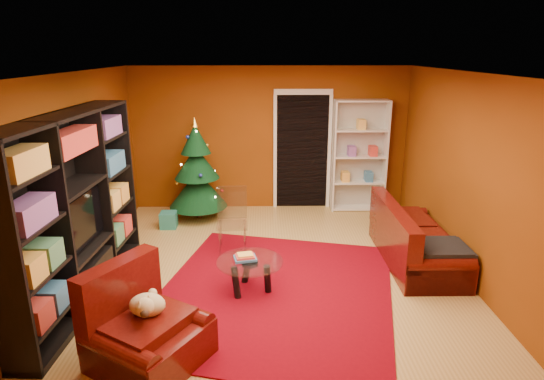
{
  "coord_description": "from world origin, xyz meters",
  "views": [
    {
      "loc": [
        -0.11,
        -5.45,
        2.86
      ],
      "look_at": [
        0.0,
        0.4,
        1.05
      ],
      "focal_mm": 30.0,
      "sensor_mm": 36.0,
      "label": 1
    }
  ],
  "objects_px": {
    "gift_box_teal": "(169,220)",
    "acrylic_chair": "(232,224)",
    "sofa": "(417,234)",
    "coffee_table": "(250,276)",
    "christmas_tree": "(197,170)",
    "dog": "(147,305)",
    "media_unit": "(74,211)",
    "white_bookshelf": "(359,156)",
    "gift_box_red": "(217,205)",
    "armchair": "(149,327)",
    "rug": "(275,292)"
  },
  "relations": [
    {
      "from": "gift_box_teal",
      "to": "acrylic_chair",
      "type": "relative_size",
      "value": 0.31
    },
    {
      "from": "gift_box_teal",
      "to": "sofa",
      "type": "distance_m",
      "value": 3.97
    },
    {
      "from": "coffee_table",
      "to": "christmas_tree",
      "type": "bearing_deg",
      "value": 110.68
    },
    {
      "from": "dog",
      "to": "sofa",
      "type": "bearing_deg",
      "value": -25.68
    },
    {
      "from": "media_unit",
      "to": "coffee_table",
      "type": "height_order",
      "value": "media_unit"
    },
    {
      "from": "gift_box_teal",
      "to": "white_bookshelf",
      "type": "xyz_separation_m",
      "value": [
        3.34,
        0.87,
        0.88
      ]
    },
    {
      "from": "sofa",
      "to": "gift_box_red",
      "type": "bearing_deg",
      "value": 53.96
    },
    {
      "from": "white_bookshelf",
      "to": "acrylic_chair",
      "type": "bearing_deg",
      "value": -139.83
    },
    {
      "from": "christmas_tree",
      "to": "white_bookshelf",
      "type": "relative_size",
      "value": 0.87
    },
    {
      "from": "dog",
      "to": "christmas_tree",
      "type": "bearing_deg",
      "value": 32.73
    },
    {
      "from": "media_unit",
      "to": "armchair",
      "type": "xyz_separation_m",
      "value": [
        1.09,
        -1.22,
        -0.71
      ]
    },
    {
      "from": "gift_box_teal",
      "to": "dog",
      "type": "distance_m",
      "value": 3.46
    },
    {
      "from": "white_bookshelf",
      "to": "dog",
      "type": "xyz_separation_m",
      "value": [
        -2.83,
        -4.27,
        -0.43
      ]
    },
    {
      "from": "christmas_tree",
      "to": "acrylic_chair",
      "type": "height_order",
      "value": "christmas_tree"
    },
    {
      "from": "white_bookshelf",
      "to": "gift_box_teal",
      "type": "bearing_deg",
      "value": -165.03
    },
    {
      "from": "gift_box_teal",
      "to": "dog",
      "type": "relative_size",
      "value": 0.67
    },
    {
      "from": "armchair",
      "to": "coffee_table",
      "type": "relative_size",
      "value": 1.23
    },
    {
      "from": "rug",
      "to": "dog",
      "type": "height_order",
      "value": "dog"
    },
    {
      "from": "media_unit",
      "to": "sofa",
      "type": "distance_m",
      "value": 4.44
    },
    {
      "from": "christmas_tree",
      "to": "gift_box_red",
      "type": "bearing_deg",
      "value": 54.11
    },
    {
      "from": "armchair",
      "to": "sofa",
      "type": "xyz_separation_m",
      "value": [
        3.21,
        2.12,
        0.03
      ]
    },
    {
      "from": "dog",
      "to": "coffee_table",
      "type": "xyz_separation_m",
      "value": [
        0.92,
        1.25,
        -0.37
      ]
    },
    {
      "from": "gift_box_red",
      "to": "dog",
      "type": "height_order",
      "value": "dog"
    },
    {
      "from": "gift_box_teal",
      "to": "white_bookshelf",
      "type": "bearing_deg",
      "value": 14.63
    },
    {
      "from": "christmas_tree",
      "to": "gift_box_teal",
      "type": "distance_m",
      "value": 0.97
    },
    {
      "from": "christmas_tree",
      "to": "acrylic_chair",
      "type": "xyz_separation_m",
      "value": [
        0.69,
        -1.42,
        -0.44
      ]
    },
    {
      "from": "rug",
      "to": "sofa",
      "type": "height_order",
      "value": "sofa"
    },
    {
      "from": "dog",
      "to": "rug",
      "type": "bearing_deg",
      "value": -13.77
    },
    {
      "from": "christmas_tree",
      "to": "dog",
      "type": "height_order",
      "value": "christmas_tree"
    },
    {
      "from": "rug",
      "to": "white_bookshelf",
      "type": "bearing_deg",
      "value": 62.39
    },
    {
      "from": "media_unit",
      "to": "gift_box_teal",
      "type": "xyz_separation_m",
      "value": [
        0.57,
        2.24,
        -0.97
      ]
    },
    {
      "from": "gift_box_teal",
      "to": "media_unit",
      "type": "bearing_deg",
      "value": -104.15
    },
    {
      "from": "christmas_tree",
      "to": "rug",
      "type": "bearing_deg",
      "value": -64.02
    },
    {
      "from": "gift_box_teal",
      "to": "dog",
      "type": "xyz_separation_m",
      "value": [
        0.5,
        -3.4,
        0.45
      ]
    },
    {
      "from": "armchair",
      "to": "coffee_table",
      "type": "height_order",
      "value": "armchair"
    },
    {
      "from": "gift_box_red",
      "to": "dog",
      "type": "bearing_deg",
      "value": -93.06
    },
    {
      "from": "white_bookshelf",
      "to": "sofa",
      "type": "height_order",
      "value": "white_bookshelf"
    },
    {
      "from": "media_unit",
      "to": "gift_box_red",
      "type": "bearing_deg",
      "value": 70.03
    },
    {
      "from": "gift_box_teal",
      "to": "gift_box_red",
      "type": "distance_m",
      "value": 1.12
    },
    {
      "from": "coffee_table",
      "to": "sofa",
      "type": "bearing_deg",
      "value": 19.2
    },
    {
      "from": "rug",
      "to": "sofa",
      "type": "xyz_separation_m",
      "value": [
        2.0,
        0.85,
        0.41
      ]
    },
    {
      "from": "rug",
      "to": "white_bookshelf",
      "type": "xyz_separation_m",
      "value": [
        1.6,
        3.06,
        1.0
      ]
    },
    {
      "from": "rug",
      "to": "christmas_tree",
      "type": "distance_m",
      "value": 3.07
    },
    {
      "from": "christmas_tree",
      "to": "gift_box_teal",
      "type": "height_order",
      "value": "christmas_tree"
    },
    {
      "from": "media_unit",
      "to": "coffee_table",
      "type": "distance_m",
      "value": 2.18
    },
    {
      "from": "white_bookshelf",
      "to": "acrylic_chair",
      "type": "relative_size",
      "value": 2.42
    },
    {
      "from": "white_bookshelf",
      "to": "dog",
      "type": "bearing_deg",
      "value": -123.24
    },
    {
      "from": "armchair",
      "to": "acrylic_chair",
      "type": "xyz_separation_m",
      "value": [
        0.62,
        2.5,
        0.04
      ]
    },
    {
      "from": "christmas_tree",
      "to": "sofa",
      "type": "height_order",
      "value": "christmas_tree"
    },
    {
      "from": "gift_box_red",
      "to": "christmas_tree",
      "type": "bearing_deg",
      "value": -125.89
    }
  ]
}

